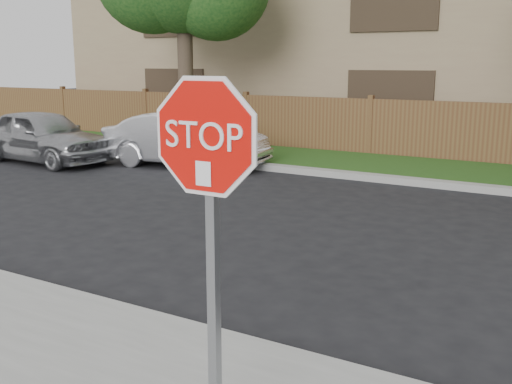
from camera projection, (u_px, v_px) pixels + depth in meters
The scene contains 5 objects.
ground at pixel (353, 374), 5.07m from camera, with size 90.00×90.00×0.00m, color black.
far_curb at pixel (504, 191), 11.92m from camera, with size 70.00×0.30×0.15m, color gray.
stop_sign at pixel (208, 189), 3.65m from camera, with size 1.01×0.13×2.55m.
sedan_far_left at pixel (43, 136), 15.60m from camera, with size 1.64×4.08×1.39m, color #A4A5A8.
sedan_left at pixel (187, 140), 14.98m from camera, with size 1.44×4.13×1.36m, color silver.
Camera 1 is at (1.63, -4.41, 2.59)m, focal length 42.00 mm.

